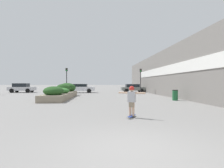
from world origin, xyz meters
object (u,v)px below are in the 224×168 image
Objects in this scene: skateboard at (132,116)px; car_center_left at (80,88)px; traffic_light_left at (67,76)px; traffic_light_right at (141,77)px; skateboarder at (132,98)px; trash_bin at (175,95)px; car_leftmost at (133,88)px; car_center_right at (22,88)px.

skateboard is 0.17× the size of car_center_left.
traffic_light_left reaches higher than traffic_light_right.
skateboarder is 0.37× the size of traffic_light_right.
skateboard is 9.39m from trash_bin.
car_leftmost is (4.44, 22.33, 0.69)m from skateboard.
traffic_light_right is at bearing 2.27° from car_leftmost.
trash_bin is 0.26× the size of traffic_light_left.
car_center_left is (-4.63, 21.38, 0.71)m from skateboard.
car_center_left is at bearing 65.74° from traffic_light_left.
traffic_light_right is at bearing 66.94° from car_center_left.
skateboarder is 18.98m from traffic_light_left.
car_center_left is at bearing 126.28° from trash_bin.
car_center_right is (-20.04, 15.04, 0.33)m from trash_bin.
trash_bin reaches higher than skateboard.
traffic_light_right reaches higher than car_leftmost.
trash_bin is 14.75m from car_leftmost.
trash_bin is at bearing 82.66° from skateboard.
skateboard is at bearing -70.80° from traffic_light_left.
car_center_right is at bearing 143.11° from trash_bin.
skateboard is at bearing -11.24° from car_leftmost.
car_center_left reaches higher than trash_bin.
car_center_right reaches higher than skateboarder.
skateboard is 0.21× the size of traffic_light_left.
skateboarder reaches higher than car_center_left.
car_center_right reaches higher than car_leftmost.
trash_bin is at bearing 53.11° from car_center_right.
car_center_left is (-10.10, 13.76, 0.30)m from trash_bin.
car_center_left is (-4.63, 21.38, -0.13)m from skateboarder.
car_center_left is at bearing 156.94° from traffic_light_right.
traffic_light_right reaches higher than skateboard.
trash_bin is at bearing -41.21° from traffic_light_left.
traffic_light_left reaches higher than skateboard.
car_leftmost reaches higher than skateboard.
car_center_left reaches higher than skateboard.
car_center_left is 1.26× the size of traffic_light_right.
skateboarder reaches higher than car_leftmost.
car_leftmost is 1.02× the size of car_center_right.
skateboard is 18.21m from traffic_light_right.
car_center_right reaches higher than skateboard.
skateboarder is 0.29× the size of car_center_left.
car_leftmost is at bearing 89.01° from car_center_right.
trash_bin is at bearing 36.28° from car_center_left.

